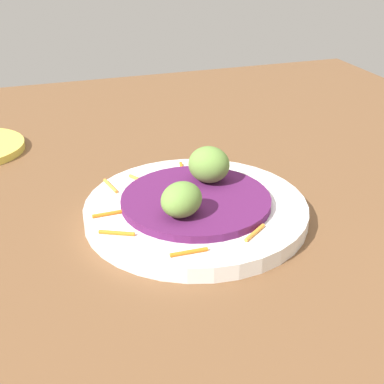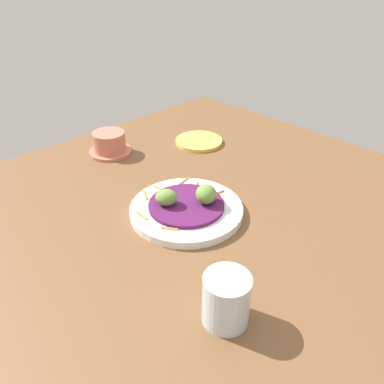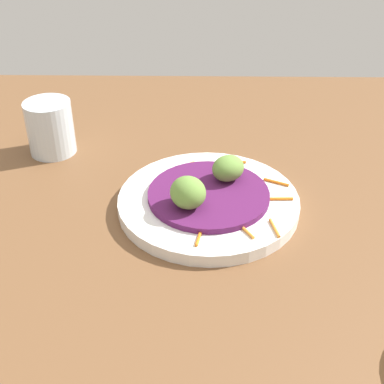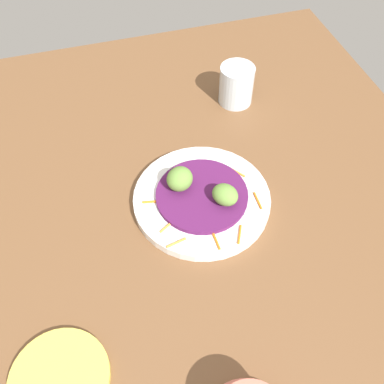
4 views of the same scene
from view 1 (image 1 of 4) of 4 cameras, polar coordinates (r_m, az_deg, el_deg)
table_surface at (r=67.40cm, az=-0.20°, el=-0.86°), size 110.00×110.00×2.00cm
main_plate at (r=61.21cm, az=0.41°, el=-1.95°), size 24.94×24.94×1.76cm
cabbage_bed at (r=60.58cm, az=0.41°, el=-0.87°), size 16.69×16.69×0.86cm
carrot_garnish at (r=59.73cm, az=-3.81°, el=-1.62°), size 16.56×20.23×0.40cm
guac_scoop_left at (r=55.98cm, az=-1.11°, el=-0.79°), size 6.22×6.10×3.60cm
guac_scoop_center at (r=63.12cm, az=1.78°, el=2.89°), size 6.61×6.66×4.21cm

